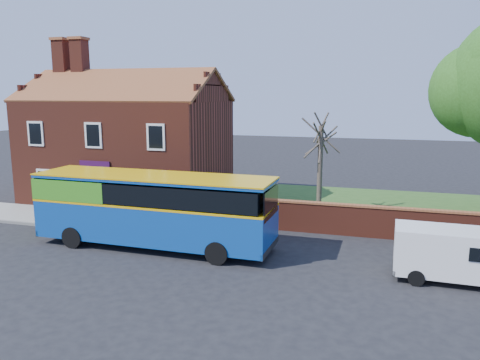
% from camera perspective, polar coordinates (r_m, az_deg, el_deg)
% --- Properties ---
extents(ground, '(120.00, 120.00, 0.00)m').
position_cam_1_polar(ground, '(19.67, -11.72, -10.54)').
color(ground, black).
rests_on(ground, ground).
extents(pavement, '(18.00, 3.50, 0.12)m').
position_cam_1_polar(pavement, '(27.88, -18.91, -4.46)').
color(pavement, gray).
rests_on(pavement, ground).
extents(kerb, '(18.00, 0.15, 0.14)m').
position_cam_1_polar(kerb, '(26.53, -21.09, -5.34)').
color(kerb, slate).
rests_on(kerb, ground).
extents(grass_strip, '(26.00, 12.00, 0.04)m').
position_cam_1_polar(grass_strip, '(30.22, 23.92, -3.75)').
color(grass_strip, '#426B28').
rests_on(grass_strip, ground).
extents(shop_building, '(12.30, 8.13, 10.50)m').
position_cam_1_polar(shop_building, '(32.05, -13.38, 3.82)').
color(shop_building, maroon).
rests_on(shop_building, ground).
extents(boundary_wall, '(22.00, 0.38, 1.60)m').
position_cam_1_polar(boundary_wall, '(24.28, 25.80, -5.31)').
color(boundary_wall, maroon).
rests_on(boundary_wall, ground).
extents(bus, '(11.12, 3.04, 3.37)m').
position_cam_1_polar(bus, '(21.89, -11.28, -3.12)').
color(bus, '#0E449B').
rests_on(bus, ground).
extents(van_near, '(4.64, 2.04, 2.02)m').
position_cam_1_polar(van_near, '(19.44, 25.15, -8.09)').
color(van_near, white).
rests_on(van_near, ground).
extents(bare_tree, '(2.12, 2.52, 5.65)m').
position_cam_1_polar(bare_tree, '(27.54, 9.73, 1.81)').
color(bare_tree, '#4C4238').
rests_on(bare_tree, ground).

